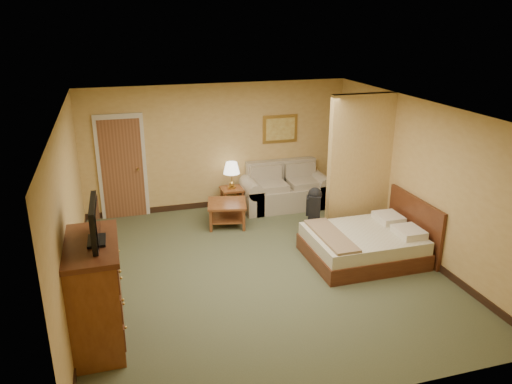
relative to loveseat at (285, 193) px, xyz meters
name	(u,v)px	position (x,y,z in m)	size (l,w,h in m)	color
floor	(260,270)	(-1.34, -2.58, -0.31)	(6.00, 6.00, 0.00)	#4A5034
ceiling	(261,109)	(-1.34, -2.58, 2.29)	(6.00, 6.00, 0.00)	white
back_wall	(218,147)	(-1.34, 0.42, 0.99)	(5.50, 0.02, 2.60)	tan
left_wall	(69,214)	(-4.09, -2.58, 0.99)	(0.02, 6.00, 2.60)	tan
right_wall	(418,178)	(1.41, -2.58, 0.99)	(0.02, 6.00, 2.60)	tan
partition	(359,166)	(0.81, -1.65, 0.99)	(1.20, 0.15, 2.60)	tan
door	(122,168)	(-3.29, 0.39, 0.73)	(0.94, 0.16, 2.10)	beige
baseboard	(220,203)	(-1.34, 0.41, -0.25)	(5.50, 0.02, 0.12)	black
loveseat	(285,193)	(0.00, 0.00, 0.00)	(1.87, 0.87, 0.94)	tan
side_table	(232,196)	(-1.15, 0.07, 0.02)	(0.45, 0.45, 0.49)	brown
table_lamp	(232,169)	(-1.15, 0.07, 0.61)	(0.34, 0.34, 0.56)	#B79043
coffee_table	(227,209)	(-1.42, -0.64, 0.03)	(0.87, 0.87, 0.47)	brown
wall_picture	(280,129)	(0.00, 0.40, 1.29)	(0.76, 0.04, 0.59)	#B78E3F
dresser	(94,294)	(-3.82, -3.78, 0.38)	(0.67, 1.28, 1.37)	brown
tv	(95,223)	(-3.72, -3.78, 1.30)	(0.21, 0.82, 0.50)	black
bed	(367,243)	(0.49, -2.68, -0.04)	(1.89, 1.53, 0.99)	#482010
backpack	(315,202)	(-0.11, -1.81, 0.46)	(0.32, 0.37, 0.54)	black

